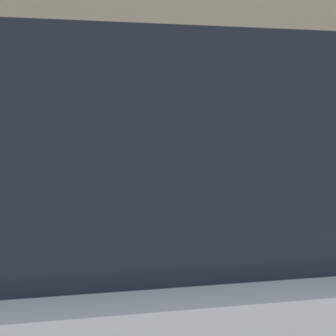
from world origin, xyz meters
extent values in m
cube|color=#BCB7AD|center=(0.00, 2.20, 0.06)|extent=(24.00, 2.80, 0.13)
cube|color=tan|center=(0.00, 4.08, 2.58)|extent=(24.00, 0.30, 5.16)
cylinder|color=#2D2D30|center=(0.14, 0.97, 0.70)|extent=(0.07, 0.07, 1.15)
cube|color=black|center=(0.14, 0.97, 1.43)|extent=(0.19, 0.11, 0.31)
cube|color=gray|center=(0.14, 0.91, 1.45)|extent=(0.10, 0.01, 0.11)
cylinder|color=black|center=(0.14, 0.97, 1.64)|extent=(0.20, 0.09, 0.20)
cylinder|color=black|center=(0.46, 0.37, 0.31)|extent=(0.61, 0.23, 0.61)
camera|label=1|loc=(-0.36, -2.10, 1.53)|focal=35.00mm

